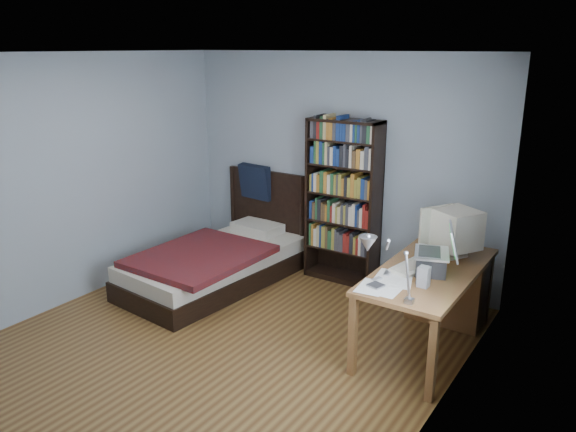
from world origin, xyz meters
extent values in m
plane|color=#583619|center=(0.00, 0.00, 0.00)|extent=(4.20, 4.20, 0.00)
plane|color=white|center=(0.00, 0.00, 2.50)|extent=(4.20, 4.20, 0.00)
cube|color=#94A0AD|center=(0.00, 2.10, 1.25)|extent=(3.80, 0.04, 2.50)
cube|color=#94A0AD|center=(-1.90, 0.00, 1.25)|extent=(0.04, 4.20, 2.50)
cube|color=#94A0AD|center=(1.90, 0.00, 1.25)|extent=(0.04, 4.20, 2.50)
cube|color=white|center=(1.89, -0.15, 1.45)|extent=(0.01, 1.14, 1.14)
cube|color=white|center=(1.88, -0.15, 1.45)|extent=(0.01, 1.00, 1.00)
cube|color=brown|center=(1.50, 1.02, 0.71)|extent=(0.75, 1.63, 0.04)
cube|color=brown|center=(1.18, 0.26, 0.34)|extent=(0.06, 0.06, 0.69)
cube|color=brown|center=(1.83, 0.26, 0.34)|extent=(0.06, 0.06, 0.69)
cube|color=brown|center=(1.18, 1.79, 0.34)|extent=(0.06, 0.06, 0.69)
cube|color=brown|center=(1.83, 1.79, 0.34)|extent=(0.06, 0.06, 0.69)
cube|color=brown|center=(1.50, 1.62, 0.34)|extent=(0.69, 0.40, 0.68)
cube|color=beige|center=(1.55, 1.45, 0.74)|extent=(0.31, 0.29, 0.03)
cylinder|color=beige|center=(1.55, 1.45, 0.78)|extent=(0.09, 0.09, 0.05)
cube|color=beige|center=(1.57, 1.45, 0.99)|extent=(0.49, 0.48, 0.35)
cube|color=beige|center=(1.39, 1.45, 0.99)|extent=(0.21, 0.33, 0.36)
cube|color=#4279EE|center=(1.38, 1.45, 0.99)|extent=(0.14, 0.24, 0.24)
cube|color=#2D2D30|center=(1.54, 0.95, 0.81)|extent=(0.32, 0.35, 0.17)
cube|color=silver|center=(1.54, 0.95, 0.91)|extent=(0.38, 0.43, 0.02)
cube|color=#2D2D30|center=(1.52, 0.95, 0.92)|extent=(0.26, 0.33, 0.00)
cube|color=silver|center=(1.71, 0.95, 1.04)|extent=(0.20, 0.37, 0.26)
cube|color=#0CBF26|center=(1.70, 0.95, 1.04)|extent=(0.15, 0.30, 0.20)
cube|color=#99999E|center=(1.61, 0.29, 0.75)|extent=(0.06, 0.05, 0.04)
cylinder|color=#99999E|center=(1.61, 0.23, 0.97)|extent=(0.02, 0.15, 0.40)
cylinder|color=#99999E|center=(1.54, 0.00, 1.26)|extent=(0.17, 0.33, 0.20)
cone|color=#99999E|center=(1.47, -0.15, 1.30)|extent=(0.12, 0.12, 0.10)
cube|color=beige|center=(1.39, 0.97, 0.75)|extent=(0.28, 0.52, 0.05)
cube|color=gray|center=(1.59, 0.64, 0.81)|extent=(0.09, 0.09, 0.17)
cylinder|color=#063109|center=(1.36, 1.21, 0.80)|extent=(0.07, 0.07, 0.13)
ellipsoid|color=silver|center=(1.46, 1.28, 0.75)|extent=(0.06, 0.10, 0.03)
cube|color=silver|center=(1.26, 0.71, 0.74)|extent=(0.06, 0.10, 0.02)
cube|color=gray|center=(1.24, 0.55, 0.74)|extent=(0.07, 0.10, 0.02)
cube|color=gray|center=(1.29, 0.42, 0.74)|extent=(0.13, 0.13, 0.02)
cube|color=black|center=(-0.21, 1.94, 0.91)|extent=(0.03, 0.30, 1.81)
cube|color=black|center=(0.57, 1.94, 0.91)|extent=(0.03, 0.30, 1.81)
cube|color=black|center=(0.18, 1.94, 1.80)|extent=(0.82, 0.30, 0.03)
cube|color=black|center=(0.18, 1.94, 0.03)|extent=(0.82, 0.30, 0.06)
cube|color=black|center=(0.18, 2.08, 0.91)|extent=(0.82, 0.02, 1.81)
cube|color=olive|center=(0.18, 1.92, 0.94)|extent=(0.74, 0.22, 1.61)
cube|color=black|center=(-0.93, 1.05, 0.11)|extent=(1.24, 2.19, 0.22)
cube|color=beige|center=(-0.93, 1.05, 0.30)|extent=(1.19, 2.12, 0.16)
cube|color=maroon|center=(-0.90, 0.79, 0.41)|extent=(1.14, 1.39, 0.07)
cube|color=beige|center=(-0.93, 1.85, 0.43)|extent=(0.61, 0.42, 0.12)
cube|color=black|center=(-0.93, 2.06, 0.55)|extent=(1.11, 0.05, 1.10)
cylinder|color=black|center=(-1.46, 2.04, 0.55)|extent=(0.06, 0.06, 1.10)
cylinder|color=black|center=(-0.41, 2.04, 0.55)|extent=(0.06, 0.06, 1.10)
cube|color=black|center=(-1.08, 2.03, 0.95)|extent=(0.46, 0.20, 0.43)
camera|label=1|loc=(2.95, -3.35, 2.55)|focal=35.00mm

